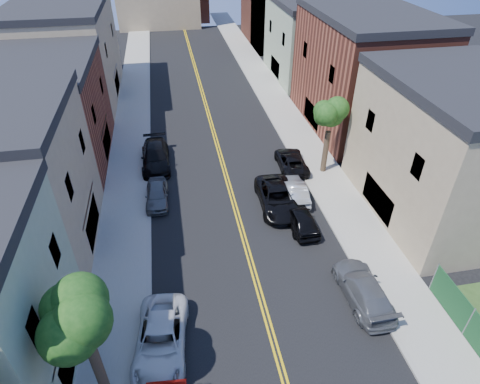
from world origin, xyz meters
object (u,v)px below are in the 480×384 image
grey_car_right (363,289)px  dark_car_right_far (291,161)px  black_car_left (156,156)px  black_suv_lane (277,198)px  black_car_right (300,218)px  grey_car_left (157,194)px  white_pickup (161,339)px  silver_car_right (295,190)px

grey_car_right → dark_car_right_far: grey_car_right is taller
black_car_left → black_suv_lane: black_car_left is taller
black_car_left → black_car_right: 13.66m
grey_car_left → black_car_left: black_car_left is taller
grey_car_left → dark_car_right_far: bearing=15.7°
grey_car_left → black_car_left: 5.28m
white_pickup → grey_car_right: size_ratio=1.04×
grey_car_right → black_suv_lane: black_suv_lane is taller
grey_car_left → black_suv_lane: bearing=-12.5°
dark_car_right_far → black_suv_lane: (-2.50, -4.90, 0.11)m
white_pickup → black_suv_lane: (8.50, 10.11, 0.03)m
black_car_left → silver_car_right: bearing=-33.7°
grey_car_right → dark_car_right_far: bearing=-90.3°
grey_car_left → black_suv_lane: 8.76m
white_pickup → silver_car_right: (10.04, 10.89, -0.05)m
black_car_left → grey_car_right: (11.00, -16.41, -0.07)m
dark_car_right_far → black_suv_lane: black_suv_lane is taller
grey_car_right → black_car_left: bearing=-56.5°
silver_car_right → black_suv_lane: black_suv_lane is taller
grey_car_left → grey_car_right: grey_car_right is taller
silver_car_right → black_suv_lane: bearing=29.6°
white_pickup → black_car_right: (9.48, 7.70, -0.01)m
grey_car_left → black_car_right: black_car_right is taller
white_pickup → grey_car_left: bearing=97.0°
grey_car_right → silver_car_right: bearing=-84.7°
black_suv_lane → white_pickup: bearing=-128.0°
black_car_right → silver_car_right: 3.24m
silver_car_right → grey_car_right: bearing=98.4°
black_car_left → silver_car_right: 12.03m
black_suv_lane → black_car_left: bearing=140.9°
white_pickup → black_suv_lane: 13.21m
black_suv_lane → silver_car_right: bearing=28.8°
white_pickup → black_car_right: white_pickup is taller
black_car_right → black_suv_lane: size_ratio=0.77×
grey_car_left → black_car_right: (9.48, -4.55, 0.05)m
grey_car_right → dark_car_right_far: (0.00, 13.89, -0.08)m
grey_car_left → silver_car_right: (10.04, -1.36, 0.01)m
black_car_right → grey_car_left: bearing=-26.7°
black_suv_lane → black_car_right: bearing=-65.8°
black_car_left → black_suv_lane: bearing=-41.3°
grey_car_right → black_suv_lane: 9.34m
white_pickup → black_suv_lane: size_ratio=0.96×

